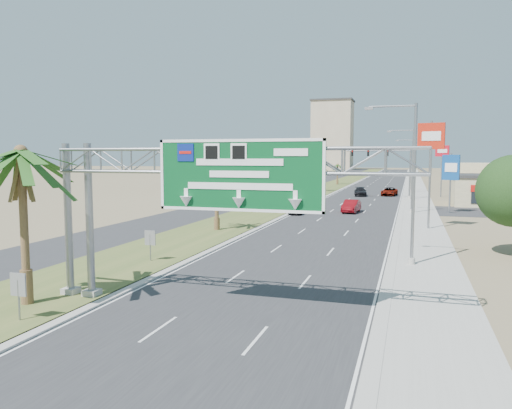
{
  "coord_description": "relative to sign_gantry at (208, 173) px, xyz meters",
  "views": [
    {
      "loc": [
        7.3,
        -10.06,
        6.78
      ],
      "look_at": [
        -0.62,
        15.47,
        4.2
      ],
      "focal_mm": 35.0,
      "sensor_mm": 36.0,
      "label": 1
    }
  ],
  "objects": [
    {
      "name": "road",
      "position": [
        1.06,
        100.07,
        -6.05
      ],
      "size": [
        12.0,
        300.0,
        0.02
      ],
      "primitive_type": "cube",
      "color": "#28282B",
      "rests_on": "ground"
    },
    {
      "name": "sidewalk_right",
      "position": [
        9.56,
        100.07,
        -6.01
      ],
      "size": [
        4.0,
        300.0,
        0.1
      ],
      "primitive_type": "cube",
      "color": "#9E9B93",
      "rests_on": "ground"
    },
    {
      "name": "median_grass",
      "position": [
        -8.94,
        100.07,
        -6.0
      ],
      "size": [
        7.0,
        300.0,
        0.12
      ],
      "primitive_type": "cube",
      "color": "#435726",
      "rests_on": "ground"
    },
    {
      "name": "opposing_road",
      "position": [
        -15.94,
        100.07,
        -6.05
      ],
      "size": [
        8.0,
        300.0,
        0.02
      ],
      "primitive_type": "cube",
      "color": "#28282B",
      "rests_on": "ground"
    },
    {
      "name": "sign_gantry",
      "position": [
        0.0,
        0.0,
        0.0
      ],
      "size": [
        16.75,
        1.24,
        7.5
      ],
      "color": "gray",
      "rests_on": "ground"
    },
    {
      "name": "palm_near",
      "position": [
        -8.14,
        -1.93,
        0.87
      ],
      "size": [
        5.7,
        5.7,
        8.35
      ],
      "color": "brown",
      "rests_on": "ground"
    },
    {
      "name": "palm_row_b",
      "position": [
        -8.44,
        22.07,
        -1.16
      ],
      "size": [
        3.99,
        3.99,
        5.95
      ],
      "color": "brown",
      "rests_on": "ground"
    },
    {
      "name": "palm_row_c",
      "position": [
        -8.44,
        38.07,
        -0.39
      ],
      "size": [
        3.99,
        3.99,
        6.75
      ],
      "color": "brown",
      "rests_on": "ground"
    },
    {
      "name": "palm_row_d",
      "position": [
        -8.44,
        56.07,
        -1.64
      ],
      "size": [
        3.99,
        3.99,
        5.45
      ],
      "color": "brown",
      "rests_on": "ground"
    },
    {
      "name": "palm_row_e",
      "position": [
        -8.44,
        75.07,
        -0.97
      ],
      "size": [
        3.99,
        3.99,
        6.15
      ],
      "color": "brown",
      "rests_on": "ground"
    },
    {
      "name": "palm_row_f",
      "position": [
        -8.44,
        100.07,
        -1.35
      ],
      "size": [
        3.99,
        3.99,
        5.75
      ],
      "color": "brown",
      "rests_on": "ground"
    },
    {
      "name": "streetlight_near",
      "position": [
        8.36,
        12.07,
        -1.36
      ],
      "size": [
        3.27,
        0.44,
        10.0
      ],
      "color": "gray",
      "rests_on": "ground"
    },
    {
      "name": "streetlight_mid",
      "position": [
        8.36,
        42.07,
        -1.36
      ],
      "size": [
        3.27,
        0.44,
        10.0
      ],
      "color": "gray",
      "rests_on": "ground"
    },
    {
      "name": "streetlight_far",
      "position": [
        8.36,
        78.07,
        -1.36
      ],
      "size": [
        3.27,
        0.44,
        10.0
      ],
      "color": "gray",
      "rests_on": "ground"
    },
    {
      "name": "signal_mast",
      "position": [
        6.23,
        62.05,
        -1.21
      ],
      "size": [
        10.28,
        0.71,
        8.0
      ],
      "color": "gray",
      "rests_on": "ground"
    },
    {
      "name": "median_signback_a",
      "position": [
        -6.74,
        -3.93,
        -4.61
      ],
      "size": [
        0.75,
        0.08,
        2.08
      ],
      "color": "gray",
      "rests_on": "ground"
    },
    {
      "name": "median_signback_b",
      "position": [
        -7.44,
        8.07,
        -4.61
      ],
      "size": [
        0.75,
        0.08,
        2.08
      ],
      "color": "gray",
      "rests_on": "ground"
    },
    {
      "name": "tower_distant",
      "position": [
        -30.94,
        240.07,
        11.44
      ],
      "size": [
        20.0,
        16.0,
        35.0
      ],
      "primitive_type": "cube",
      "color": "tan",
      "rests_on": "ground"
    },
    {
      "name": "building_distant_left",
      "position": [
        -43.94,
        150.07,
        -3.06
      ],
      "size": [
        24.0,
        14.0,
        6.0
      ],
      "primitive_type": "cube",
      "color": "tan",
      "rests_on": "ground"
    },
    {
      "name": "building_distant_right",
      "position": [
        31.06,
        130.07,
        -3.56
      ],
      "size": [
        20.0,
        12.0,
        5.0
      ],
      "primitive_type": "cube",
      "color": "tan",
      "rests_on": "ground"
    },
    {
      "name": "car_left_lane",
      "position": [
        -4.44,
        37.36,
        -5.36
      ],
      "size": [
        2.02,
        4.24,
        1.4
      ],
      "primitive_type": "imported",
      "rotation": [
        0.0,
        0.0,
        0.09
      ],
      "color": "black",
      "rests_on": "ground"
    },
    {
      "name": "car_mid_lane",
      "position": [
        1.59,
        40.78,
        -5.29
      ],
      "size": [
        1.99,
        4.78,
        1.54
      ],
      "primitive_type": "imported",
      "rotation": [
        0.0,
        0.0,
        -0.08
      ],
      "color": "maroon",
      "rests_on": "ground"
    },
    {
      "name": "car_right_lane",
      "position": [
        4.91,
        68.98,
        -5.35
      ],
      "size": [
        2.89,
        5.31,
        1.41
      ],
      "primitive_type": "imported",
      "rotation": [
        0.0,
        0.0,
        -0.11
      ],
      "color": "gray",
      "rests_on": "ground"
    },
    {
      "name": "car_far",
      "position": [
        0.16,
        67.0,
        -5.33
      ],
      "size": [
        2.61,
        5.21,
        1.45
      ],
      "primitive_type": "imported",
      "rotation": [
        0.0,
        0.0,
        0.12
      ],
      "color": "black",
      "rests_on": "ground"
    },
    {
      "name": "pole_sign_red_near",
      "position": [
        10.06,
        28.72,
        1.91
      ],
      "size": [
        2.4,
        0.88,
        10.04
      ],
      "color": "gray",
      "rests_on": "ground"
    },
    {
      "name": "pole_sign_blue",
      "position": [
        12.91,
        43.65,
        -0.83
      ],
      "size": [
        1.98,
        0.97,
        7.18
      ],
      "color": "gray",
      "rests_on": "ground"
    },
    {
      "name": "pole_sign_red_far",
      "position": [
        13.26,
        68.53,
        0.9
      ],
      "size": [
        2.19,
        0.96,
        8.79
      ],
      "color": "gray",
      "rests_on": "ground"
    }
  ]
}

